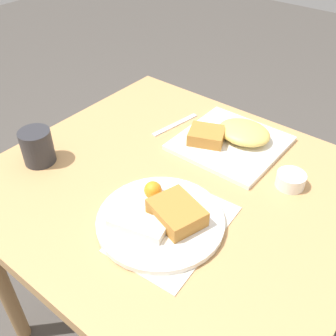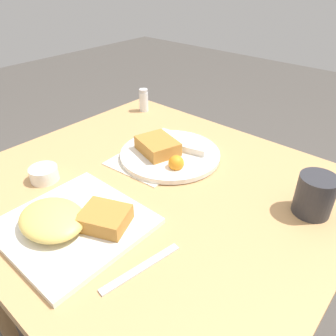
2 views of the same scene
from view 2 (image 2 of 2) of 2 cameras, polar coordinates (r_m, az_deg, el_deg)
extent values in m
plane|color=#4C4742|center=(1.40, -1.83, -27.13)|extent=(8.00, 8.00, 0.00)
cube|color=tan|center=(0.88, -2.61, -3.84)|extent=(0.95, 0.86, 0.04)
cylinder|color=#9F7649|center=(1.53, -4.06, -2.21)|extent=(0.05, 0.05, 0.67)
cylinder|color=#9F7649|center=(1.24, 25.66, -16.58)|extent=(0.05, 0.05, 0.67)
cube|color=beige|center=(1.00, -1.47, 2.53)|extent=(0.22, 0.31, 0.00)
cube|color=white|center=(0.76, -16.02, -9.52)|extent=(0.29, 0.29, 0.01)
ellipsoid|color=#EAC660|center=(0.75, -19.54, -8.37)|extent=(0.16, 0.13, 0.04)
cube|color=#B77A33|center=(0.73, -10.96, -8.56)|extent=(0.13, 0.12, 0.04)
cylinder|color=white|center=(0.98, 0.37, 2.42)|extent=(0.30, 0.30, 0.01)
cube|color=#B77A33|center=(0.97, -1.82, 3.88)|extent=(0.14, 0.13, 0.04)
cube|color=silver|center=(0.99, 3.31, 3.98)|extent=(0.14, 0.09, 0.02)
sphere|color=orange|center=(0.90, 1.43, 0.85)|extent=(0.04, 0.04, 0.04)
cylinder|color=white|center=(0.93, -20.78, -0.96)|extent=(0.07, 0.07, 0.04)
cylinder|color=beige|center=(0.93, -20.98, -0.09)|extent=(0.06, 0.06, 0.00)
cylinder|color=white|center=(1.29, -4.23, 11.46)|extent=(0.03, 0.03, 0.07)
cylinder|color=white|center=(1.30, -4.20, 10.77)|extent=(0.03, 0.03, 0.04)
cylinder|color=silver|center=(1.28, -4.31, 13.27)|extent=(0.03, 0.03, 0.01)
cube|color=silver|center=(0.66, -4.70, -16.96)|extent=(0.05, 0.18, 0.00)
cylinder|color=#2D2D33|center=(0.82, 24.19, -4.33)|extent=(0.09, 0.09, 0.10)
camera|label=1|loc=(1.49, 0.77, 39.34)|focal=42.00mm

